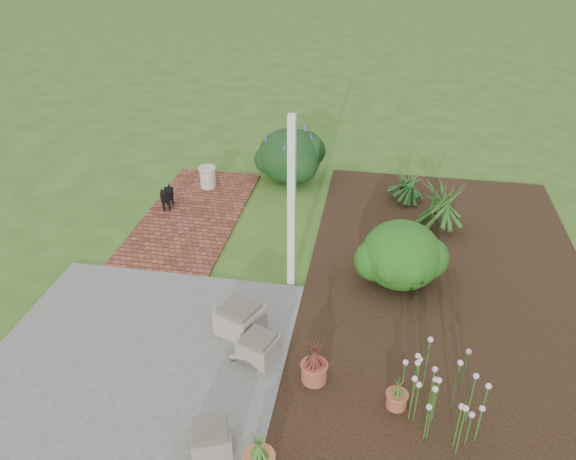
% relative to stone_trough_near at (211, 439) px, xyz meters
% --- Properties ---
extents(ground, '(80.00, 80.00, 0.00)m').
position_rel_stone_trough_near_xyz_m(ground, '(0.01, 2.80, -0.17)').
color(ground, '#32611E').
rests_on(ground, ground).
extents(concrete_patio, '(3.50, 3.50, 0.04)m').
position_rel_stone_trough_near_xyz_m(concrete_patio, '(-1.24, 1.05, -0.15)').
color(concrete_patio, '#5F5F5C').
rests_on(concrete_patio, ground).
extents(brick_path, '(1.60, 3.50, 0.04)m').
position_rel_stone_trough_near_xyz_m(brick_path, '(-1.69, 4.55, -0.15)').
color(brick_path, brown).
rests_on(brick_path, ground).
extents(garden_bed, '(4.00, 7.00, 0.03)m').
position_rel_stone_trough_near_xyz_m(garden_bed, '(2.51, 3.30, -0.15)').
color(garden_bed, black).
rests_on(garden_bed, ground).
extents(veranda_post, '(0.10, 0.10, 2.50)m').
position_rel_stone_trough_near_xyz_m(veranda_post, '(0.31, 2.90, 1.08)').
color(veranda_post, white).
rests_on(veranda_post, ground).
extents(stone_trough_near, '(0.50, 0.50, 0.26)m').
position_rel_stone_trough_near_xyz_m(stone_trough_near, '(0.00, 0.00, 0.00)').
color(stone_trough_near, '#7C6E5E').
rests_on(stone_trough_near, concrete_patio).
extents(stone_trough_mid, '(0.52, 0.52, 0.27)m').
position_rel_stone_trough_near_xyz_m(stone_trough_mid, '(0.18, 1.34, 0.00)').
color(stone_trough_mid, gray).
rests_on(stone_trough_mid, concrete_patio).
extents(stone_trough_far, '(0.64, 0.64, 0.32)m').
position_rel_stone_trough_near_xyz_m(stone_trough_far, '(-0.15, 1.76, 0.03)').
color(stone_trough_far, gray).
rests_on(stone_trough_far, concrete_patio).
extents(black_dog, '(0.19, 0.50, 0.43)m').
position_rel_stone_trough_near_xyz_m(black_dog, '(-2.19, 4.67, 0.13)').
color(black_dog, black).
rests_on(black_dog, brick_path).
extents(cream_ceramic_urn, '(0.34, 0.34, 0.39)m').
position_rel_stone_trough_near_xyz_m(cream_ceramic_urn, '(-1.74, 5.60, 0.06)').
color(cream_ceramic_urn, beige).
rests_on(cream_ceramic_urn, brick_path).
extents(evergreen_shrub, '(1.31, 1.31, 0.94)m').
position_rel_stone_trough_near_xyz_m(evergreen_shrub, '(1.80, 3.18, 0.33)').
color(evergreen_shrub, '#103B0A').
rests_on(evergreen_shrub, garden_bed).
extents(agapanthus_clump_back, '(1.18, 1.18, 1.02)m').
position_rel_stone_trough_near_xyz_m(agapanthus_clump_back, '(2.42, 4.81, 0.37)').
color(agapanthus_clump_back, '#0E420F').
rests_on(agapanthus_clump_back, garden_bed).
extents(agapanthus_clump_front, '(1.00, 1.00, 0.76)m').
position_rel_stone_trough_near_xyz_m(agapanthus_clump_front, '(1.90, 5.68, 0.24)').
color(agapanthus_clump_front, '#154217').
rests_on(agapanthus_clump_front, garden_bed).
extents(pink_flower_patch, '(1.14, 1.14, 0.70)m').
position_rel_stone_trough_near_xyz_m(pink_flower_patch, '(2.31, 0.83, 0.21)').
color(pink_flower_patch, '#113D0F').
rests_on(pink_flower_patch, garden_bed).
extents(terracotta_pot_bronze, '(0.32, 0.32, 0.23)m').
position_rel_stone_trough_near_xyz_m(terracotta_pot_bronze, '(0.87, 1.09, -0.02)').
color(terracotta_pot_bronze, '#A25037').
rests_on(terracotta_pot_bronze, garden_bed).
extents(terracotta_pot_small_left, '(0.28, 0.28, 0.18)m').
position_rel_stone_trough_near_xyz_m(terracotta_pot_small_left, '(1.79, 0.87, -0.05)').
color(terracotta_pot_small_left, '#A74C38').
rests_on(terracotta_pot_small_left, garden_bed).
extents(purple_flowering_bush, '(1.57, 1.57, 1.03)m').
position_rel_stone_trough_near_xyz_m(purple_flowering_bush, '(-0.31, 6.29, 0.35)').
color(purple_flowering_bush, black).
rests_on(purple_flowering_bush, ground).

